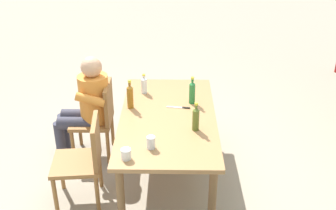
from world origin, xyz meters
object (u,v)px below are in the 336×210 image
(bottle_green, at_px, (192,92))
(table_knife, at_px, (180,107))
(dining_table, at_px, (168,123))
(cup_glass, at_px, (151,142))
(chair_near_left, at_px, (99,116))
(person_in_white_shirt, at_px, (87,103))
(cup_white, at_px, (126,154))
(chair_near_right, at_px, (84,157))
(bottle_olive, at_px, (196,118))
(bottle_amber, at_px, (130,96))
(bottle_clear, at_px, (144,85))

(bottle_green, distance_m, table_knife, 0.21)
(dining_table, bearing_deg, cup_glass, -13.39)
(chair_near_left, height_order, person_in_white_shirt, person_in_white_shirt)
(bottle_green, distance_m, cup_glass, 0.94)
(person_in_white_shirt, bearing_deg, cup_white, 25.76)
(cup_glass, bearing_deg, chair_near_left, -146.89)
(chair_near_right, distance_m, person_in_white_shirt, 0.81)
(bottle_olive, height_order, cup_glass, bottle_olive)
(chair_near_left, xyz_separation_m, cup_glass, (0.97, 0.63, 0.29))
(chair_near_left, relative_size, bottle_amber, 2.86)
(bottle_amber, xyz_separation_m, bottle_olive, (0.43, 0.64, -0.01))
(table_knife, bearing_deg, dining_table, -35.32)
(bottle_green, xyz_separation_m, cup_white, (1.02, -0.58, -0.08))
(dining_table, distance_m, bottle_clear, 0.61)
(bottle_clear, distance_m, cup_white, 1.25)
(bottle_amber, height_order, table_knife, bottle_amber)
(dining_table, bearing_deg, bottle_amber, -113.97)
(dining_table, bearing_deg, chair_near_left, -117.39)
(chair_near_right, relative_size, cup_glass, 7.78)
(person_in_white_shirt, distance_m, bottle_green, 1.14)
(bottle_amber, relative_size, bottle_olive, 1.09)
(bottle_amber, relative_size, bottle_clear, 1.37)
(cup_glass, bearing_deg, cup_white, -50.37)
(bottle_olive, relative_size, cup_white, 3.03)
(bottle_clear, xyz_separation_m, table_knife, (0.35, 0.39, -0.09))
(bottle_green, height_order, bottle_olive, bottle_green)
(person_in_white_shirt, xyz_separation_m, bottle_olive, (0.65, 1.13, 0.18))
(bottle_olive, distance_m, cup_glass, 0.51)
(dining_table, bearing_deg, table_knife, 144.68)
(bottle_olive, bearing_deg, table_knife, -162.32)
(bottle_green, relative_size, table_knife, 1.22)
(chair_near_right, relative_size, table_knife, 3.62)
(chair_near_right, bearing_deg, table_knife, 122.16)
(dining_table, relative_size, bottle_clear, 7.95)
(chair_near_left, xyz_separation_m, person_in_white_shirt, (0.00, -0.11, 0.17))
(chair_near_left, bearing_deg, dining_table, 62.61)
(bottle_green, bearing_deg, cup_white, -29.47)
(chair_near_right, relative_size, bottle_amber, 2.86)
(bottle_olive, distance_m, table_knife, 0.46)
(dining_table, xyz_separation_m, person_in_white_shirt, (-0.40, -0.88, 0.02))
(dining_table, bearing_deg, bottle_green, 139.48)
(cup_white, xyz_separation_m, table_knife, (-0.90, 0.45, -0.04))
(bottle_green, height_order, table_knife, bottle_green)
(dining_table, bearing_deg, bottle_olive, 44.90)
(person_in_white_shirt, height_order, bottle_olive, person_in_white_shirt)
(cup_glass, bearing_deg, bottle_clear, -173.08)
(bottle_amber, distance_m, cup_glass, 0.78)
(bottle_amber, bearing_deg, cup_white, 3.31)
(chair_near_left, relative_size, chair_near_right, 1.00)
(bottle_green, distance_m, bottle_clear, 0.56)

